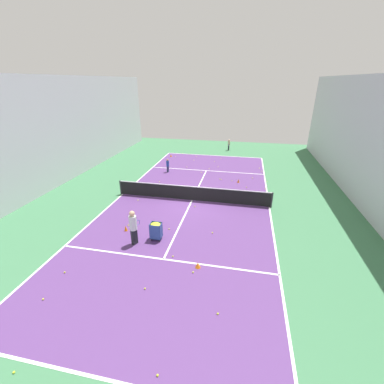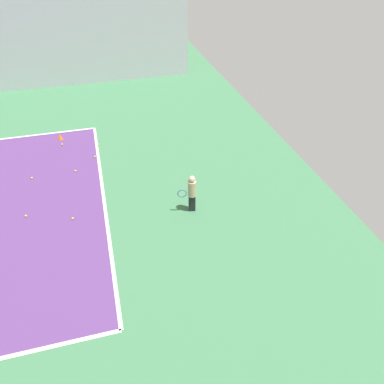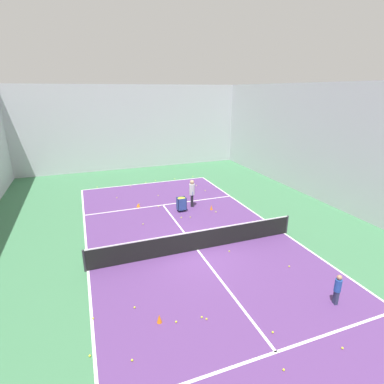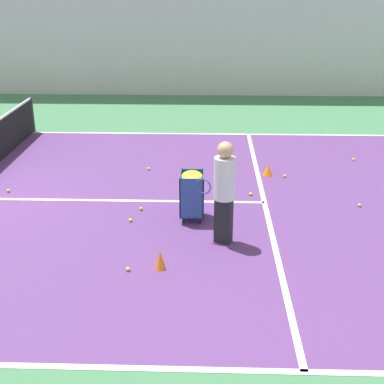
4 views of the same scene
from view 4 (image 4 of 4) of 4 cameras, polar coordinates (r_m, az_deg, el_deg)
line_sideline_left at (r=16.81m, az=-16.59°, el=6.12°), size 0.10×23.44×0.00m
line_service_far at (r=11.19m, az=7.73°, el=-1.11°), size 10.23×0.10×0.00m
coach_at_net at (r=9.09m, az=3.44°, el=0.62°), size 0.48×0.73×1.84m
ball_cart at (r=10.11m, az=0.00°, el=0.52°), size 0.56×0.45×0.96m
training_cone_1 at (r=12.70m, az=8.10°, el=2.34°), size 0.24×0.24×0.25m
training_cone_2 at (r=8.63m, az=-3.41°, el=-7.23°), size 0.18×0.18×0.31m
tennis_ball_4 at (r=8.66m, az=-6.85°, el=-8.16°), size 0.07×0.07×0.07m
tennis_ball_6 at (r=12.65m, az=9.87°, el=1.70°), size 0.07×0.07×0.07m
tennis_ball_8 at (r=10.77m, az=-5.46°, el=-1.78°), size 0.07×0.07×0.07m
tennis_ball_11 at (r=14.21m, az=16.85°, el=3.35°), size 0.07×0.07×0.07m
tennis_ball_15 at (r=12.27m, az=-19.00°, el=0.13°), size 0.07×0.07×0.07m
tennis_ball_17 at (r=10.30m, az=-6.59°, el=-2.99°), size 0.07×0.07×0.07m
tennis_ball_28 at (r=11.40m, az=17.43°, el=-1.35°), size 0.07×0.07×0.07m
tennis_ball_31 at (r=12.98m, az=-4.65°, el=2.50°), size 0.07×0.07×0.07m
tennis_ball_32 at (r=11.50m, az=6.29°, el=-0.21°), size 0.07×0.07×0.07m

